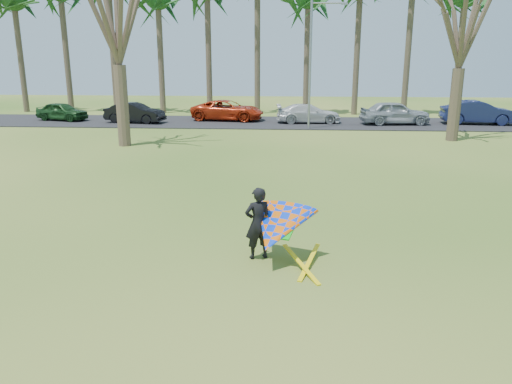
# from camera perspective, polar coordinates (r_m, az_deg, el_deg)

# --- Properties ---
(ground) EXTENTS (100.00, 100.00, 0.00)m
(ground) POSITION_cam_1_polar(r_m,az_deg,el_deg) (11.86, -0.71, -7.68)
(ground) COLOR #1E5512
(ground) RESTS_ON ground
(parking_strip) EXTENTS (46.00, 7.00, 0.06)m
(parking_strip) POSITION_cam_1_polar(r_m,az_deg,el_deg) (36.19, 2.67, 7.93)
(parking_strip) COLOR black
(parking_strip) RESTS_ON ground
(bare_tree_left) EXTENTS (6.60, 6.60, 9.70)m
(bare_tree_left) POSITION_cam_1_polar(r_m,az_deg,el_deg) (27.48, -15.76, 19.49)
(bare_tree_left) COLOR brown
(bare_tree_left) RESTS_ON ground
(bare_tree_right) EXTENTS (6.27, 6.27, 9.21)m
(bare_tree_right) POSITION_cam_1_polar(r_m,az_deg,el_deg) (30.33, 22.68, 17.80)
(bare_tree_right) COLOR #4E3F2E
(bare_tree_right) RESTS_ON ground
(streetlight) EXTENTS (2.28, 0.18, 8.00)m
(streetlight) POSITION_cam_1_polar(r_m,az_deg,el_deg) (32.91, 6.51, 14.87)
(streetlight) COLOR gray
(streetlight) RESTS_ON ground
(car_0) EXTENTS (4.14, 2.51, 1.32)m
(car_0) POSITION_cam_1_polar(r_m,az_deg,el_deg) (39.80, -21.30, 8.58)
(car_0) COLOR #19401A
(car_0) RESTS_ON parking_strip
(car_1) EXTENTS (4.41, 2.16, 1.39)m
(car_1) POSITION_cam_1_polar(r_m,az_deg,el_deg) (36.86, -13.67, 8.79)
(car_1) COLOR black
(car_1) RESTS_ON parking_strip
(car_2) EXTENTS (5.57, 3.14, 1.47)m
(car_2) POSITION_cam_1_polar(r_m,az_deg,el_deg) (37.25, -3.26, 9.31)
(car_2) COLOR #B3290E
(car_2) RESTS_ON parking_strip
(car_3) EXTENTS (4.66, 2.19, 1.31)m
(car_3) POSITION_cam_1_polar(r_m,az_deg,el_deg) (35.97, 6.02, 8.92)
(car_3) COLOR silver
(car_3) RESTS_ON parking_strip
(car_4) EXTENTS (4.89, 2.40, 1.60)m
(car_4) POSITION_cam_1_polar(r_m,az_deg,el_deg) (36.23, 15.59, 8.73)
(car_4) COLOR #949BA1
(car_4) RESTS_ON parking_strip
(car_5) EXTENTS (5.03, 2.12, 1.62)m
(car_5) POSITION_cam_1_polar(r_m,az_deg,el_deg) (38.28, 24.03, 8.31)
(car_5) COLOR #161D44
(car_5) RESTS_ON parking_strip
(kite_flyer) EXTENTS (2.13, 2.39, 2.02)m
(kite_flyer) POSITION_cam_1_polar(r_m,az_deg,el_deg) (11.41, 2.16, -4.07)
(kite_flyer) COLOR black
(kite_flyer) RESTS_ON ground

